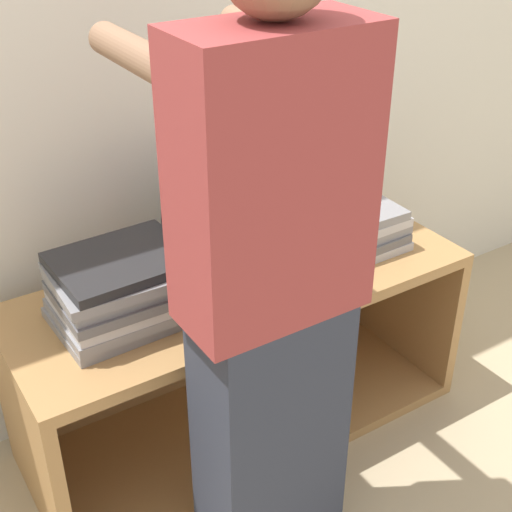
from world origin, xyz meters
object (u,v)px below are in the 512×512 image
laptop_stack_left (121,289)px  person (270,297)px  laptop_stack_right (342,227)px  laptop_open (232,255)px

laptop_stack_left → person: person is taller
laptop_stack_right → person: bearing=-142.4°
person → laptop_stack_right: bearing=37.6°
laptop_open → laptop_stack_right: bearing=-8.1°
laptop_open → laptop_stack_right: size_ratio=0.94×
person → laptop_open: bearing=68.8°
laptop_stack_left → person: (0.18, -0.43, 0.15)m
laptop_stack_left → laptop_stack_right: (0.74, 0.00, -0.03)m
person → laptop_stack_left: bearing=113.1°
laptop_open → laptop_stack_right: (0.37, -0.05, 0.01)m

